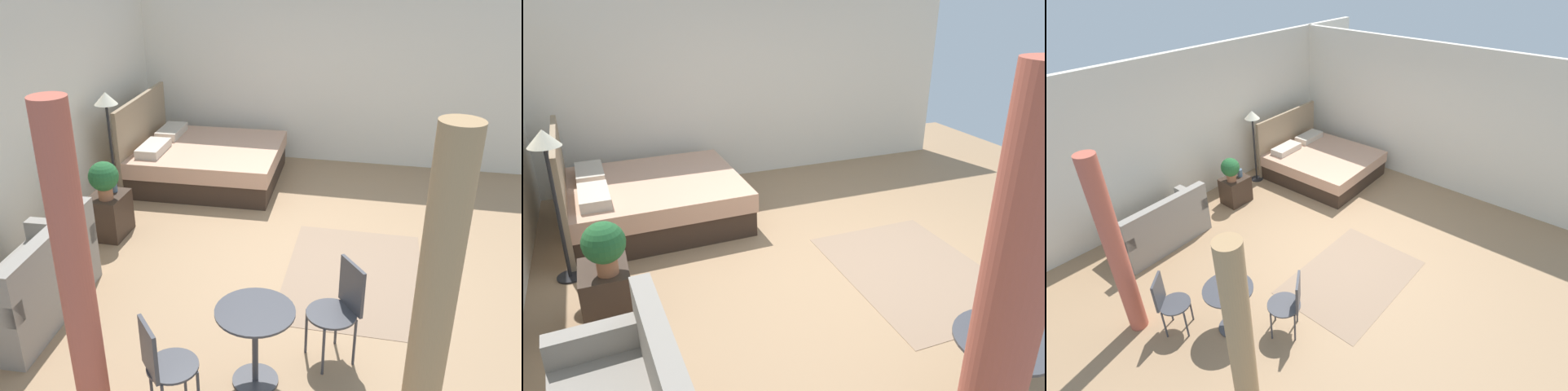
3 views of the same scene
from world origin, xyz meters
The scene contains 15 objects.
ground_plane centered at (0.00, 0.00, -0.01)m, with size 9.30×9.41×0.02m, color #9E7A56.
wall_back centered at (0.00, 3.21, 1.40)m, with size 9.30×0.12×2.81m, color silver.
wall_right centered at (3.15, 0.00, 1.40)m, with size 0.12×6.41×2.81m, color silver.
area_rug centered at (-0.35, -0.54, 0.00)m, with size 2.04×1.43×0.01m, color #93755B.
bed centered at (1.87, 1.81, 0.30)m, with size 1.92×2.12×1.24m.
couch centered at (-1.69, 2.38, 0.32)m, with size 1.57×0.80×0.92m.
nightstand centered at (-0.04, 2.42, 0.26)m, with size 0.51×0.40×0.53m.
potted_plant centered at (-0.14, 2.38, 0.79)m, with size 0.35×0.35×0.46m.
vase centered at (0.08, 2.39, 0.60)m, with size 0.10×0.10×0.15m.
floor_lamp centered at (0.84, 2.75, 1.27)m, with size 0.30×0.30×1.54m.
balcony_table centered at (-2.12, 0.14, 0.48)m, with size 0.63×0.63×0.69m.
cafe_chair_near_window centered at (-2.63, 0.71, 0.52)m, with size 0.55×0.55×0.87m.
cafe_chair_near_couch centered at (-1.67, -0.49, 0.54)m, with size 0.59×0.59×0.90m.
curtain_left centered at (-2.90, -1.05, 1.25)m, with size 0.23×0.23×2.51m.
curtain_right centered at (-2.90, 1.12, 1.25)m, with size 0.22×0.22×2.51m.
Camera 3 is at (-4.21, -2.87, 4.24)m, focal length 27.34 mm.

